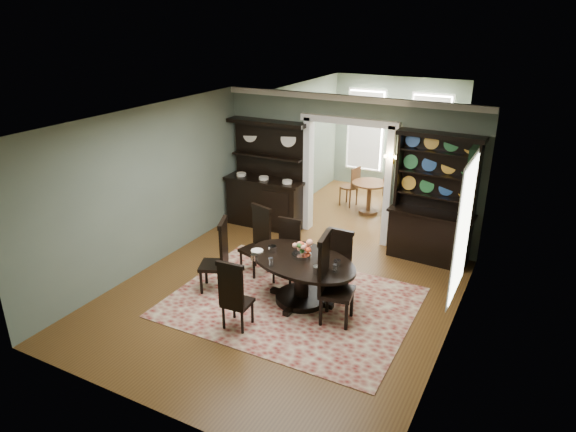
{
  "coord_description": "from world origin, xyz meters",
  "views": [
    {
      "loc": [
        3.66,
        -6.6,
        4.53
      ],
      "look_at": [
        -0.13,
        0.6,
        1.27
      ],
      "focal_mm": 32.0,
      "sensor_mm": 36.0,
      "label": 1
    }
  ],
  "objects_px": {
    "sideboard": "(266,190)",
    "welsh_dresser": "(432,215)",
    "parlor_table": "(369,193)",
    "dining_table": "(302,272)"
  },
  "relations": [
    {
      "from": "dining_table",
      "to": "parlor_table",
      "type": "relative_size",
      "value": 2.68
    },
    {
      "from": "sideboard",
      "to": "parlor_table",
      "type": "height_order",
      "value": "sideboard"
    },
    {
      "from": "dining_table",
      "to": "sideboard",
      "type": "distance_m",
      "value": 3.4
    },
    {
      "from": "dining_table",
      "to": "welsh_dresser",
      "type": "height_order",
      "value": "welsh_dresser"
    },
    {
      "from": "dining_table",
      "to": "parlor_table",
      "type": "xyz_separation_m",
      "value": [
        -0.38,
        4.39,
        -0.04
      ]
    },
    {
      "from": "welsh_dresser",
      "to": "sideboard",
      "type": "bearing_deg",
      "value": -176.98
    },
    {
      "from": "dining_table",
      "to": "parlor_table",
      "type": "distance_m",
      "value": 4.41
    },
    {
      "from": "sideboard",
      "to": "welsh_dresser",
      "type": "bearing_deg",
      "value": -1.08
    },
    {
      "from": "sideboard",
      "to": "parlor_table",
      "type": "xyz_separation_m",
      "value": [
        1.8,
        1.79,
        -0.33
      ]
    },
    {
      "from": "parlor_table",
      "to": "dining_table",
      "type": "bearing_deg",
      "value": -85.1
    }
  ]
}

